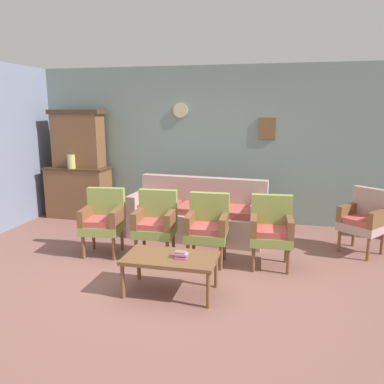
{
  "coord_description": "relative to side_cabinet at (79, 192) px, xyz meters",
  "views": [
    {
      "loc": [
        1.16,
        -4.16,
        1.98
      ],
      "look_at": [
        -0.02,
        0.97,
        0.85
      ],
      "focal_mm": 36.51,
      "sensor_mm": 36.0,
      "label": 1
    }
  ],
  "objects": [
    {
      "name": "ground_plane",
      "position": [
        2.47,
        -2.25,
        -0.47
      ],
      "size": [
        7.68,
        7.68,
        0.0
      ],
      "primitive_type": "plane",
      "color": "#84564C"
    },
    {
      "name": "wall_back_with_decor",
      "position": [
        2.47,
        0.38,
        0.89
      ],
      "size": [
        6.4,
        0.09,
        2.7
      ],
      "color": "gray",
      "rests_on": "ground"
    },
    {
      "name": "side_cabinet",
      "position": [
        0.0,
        0.0,
        0.0
      ],
      "size": [
        1.16,
        0.55,
        0.93
      ],
      "color": "brown",
      "rests_on": "ground"
    },
    {
      "name": "cabinet_upper_hutch",
      "position": [
        0.0,
        0.08,
        0.98
      ],
      "size": [
        0.99,
        0.38,
        1.03
      ],
      "color": "brown",
      "rests_on": "side_cabinet"
    },
    {
      "name": "vase_on_cabinet",
      "position": [
        -0.02,
        -0.17,
        0.59
      ],
      "size": [
        0.14,
        0.14,
        0.24
      ],
      "primitive_type": "cylinder",
      "color": "#C7BC66",
      "rests_on": "side_cabinet"
    },
    {
      "name": "floral_couch",
      "position": [
        2.4,
        -0.63,
        -0.14
      ],
      "size": [
        2.13,
        0.95,
        0.9
      ],
      "color": "tan",
      "rests_on": "ground"
    },
    {
      "name": "armchair_by_doorway",
      "position": [
        1.28,
        -1.65,
        0.03
      ],
      "size": [
        0.57,
        0.54,
        0.9
      ],
      "color": "#849947",
      "rests_on": "ground"
    },
    {
      "name": "armchair_row_middle",
      "position": [
        2.02,
        -1.62,
        0.03
      ],
      "size": [
        0.55,
        0.52,
        0.9
      ],
      "color": "#849947",
      "rests_on": "ground"
    },
    {
      "name": "armchair_near_cabinet",
      "position": [
        2.74,
        -1.65,
        0.03
      ],
      "size": [
        0.53,
        0.5,
        0.9
      ],
      "color": "#849947",
      "rests_on": "ground"
    },
    {
      "name": "armchair_near_couch_end",
      "position": [
        3.54,
        -1.59,
        0.03
      ],
      "size": [
        0.55,
        0.52,
        0.9
      ],
      "color": "#849947",
      "rests_on": "ground"
    },
    {
      "name": "wingback_chair_by_fireplace",
      "position": [
        4.78,
        -0.82,
        0.03
      ],
      "size": [
        0.71,
        0.71,
        0.9
      ],
      "color": "tan",
      "rests_on": "ground"
    },
    {
      "name": "coffee_table",
      "position": [
        2.51,
        -2.6,
        -0.09
      ],
      "size": [
        1.0,
        0.56,
        0.42
      ],
      "color": "brown",
      "rests_on": "ground"
    },
    {
      "name": "book_stack_on_table",
      "position": [
        2.64,
        -2.61,
        -0.01
      ],
      "size": [
        0.14,
        0.12,
        0.07
      ],
      "color": "#C64D8C",
      "rests_on": "coffee_table"
    }
  ]
}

